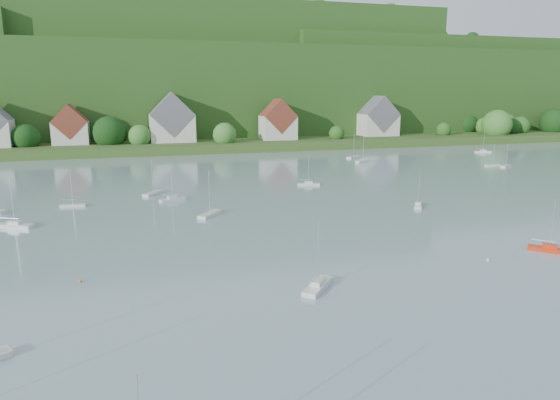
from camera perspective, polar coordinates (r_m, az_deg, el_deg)
The scene contains 11 objects.
far_shore_strip at distance 202.67m, azimuth -13.77°, elevation 6.32°, with size 600.00×60.00×3.00m, color #32501E.
forested_ridge at distance 270.22m, azimuth -14.71°, elevation 12.23°, with size 620.00×181.22×69.89m.
village_building_1 at distance 191.95m, azimuth -22.75°, elevation 7.59°, with size 12.00×9.36×14.00m.
village_building_2 at distance 190.35m, azimuth -12.19°, elevation 8.69°, with size 16.00×11.44×18.00m.
village_building_3 at distance 195.64m, azimuth -0.24°, elevation 8.80°, with size 13.00×10.40×15.50m.
village_building_4 at distance 216.19m, azimuth 11.12°, elevation 8.95°, with size 15.00×10.40×16.50m.
near_sailboat_3 at distance 56.20m, azimuth 4.32°, elevation -9.64°, with size 5.00×5.42×7.79m.
near_sailboat_5 at distance 77.54m, azimuth 28.34°, elevation -4.92°, with size 4.74×5.01×7.28m.
mooring_buoy_3 at distance 62.36m, azimuth -21.79°, elevation -8.68°, with size 0.40×0.40×0.40m, color orange.
mooring_buoy_4 at distance 70.26m, azimuth 22.58°, elevation -6.40°, with size 0.40×0.40×0.40m, color white.
far_sailboat_cluster at distance 117.21m, azimuth -7.91°, elevation 1.86°, with size 207.96×72.77×8.71m.
Camera 1 is at (-9.73, -1.45, 21.40)m, focal length 32.13 mm.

